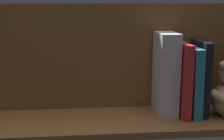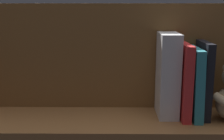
# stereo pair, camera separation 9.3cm
# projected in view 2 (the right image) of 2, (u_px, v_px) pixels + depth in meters

# --- Properties ---
(ground_plane) EXTENTS (1.12, 0.25, 0.02)m
(ground_plane) POSITION_uv_depth(u_px,v_px,m) (112.00, 121.00, 0.97)
(ground_plane) COLOR brown
(shelf_back_panel) EXTENTS (1.12, 0.02, 0.36)m
(shelf_back_panel) POSITION_uv_depth(u_px,v_px,m) (112.00, 57.00, 1.02)
(shelf_back_panel) COLOR brown
(shelf_back_panel) RESTS_ON ground_plane
(book_2) EXTENTS (0.02, 0.14, 0.24)m
(book_2) POSITION_uv_depth(u_px,v_px,m) (203.00, 80.00, 0.96)
(book_2) COLOR black
(book_2) RESTS_ON ground_plane
(book_3) EXTENTS (0.03, 0.15, 0.23)m
(book_3) POSITION_uv_depth(u_px,v_px,m) (194.00, 83.00, 0.95)
(book_3) COLOR teal
(book_3) RESTS_ON ground_plane
(book_4) EXTENTS (0.03, 0.15, 0.24)m
(book_4) POSITION_uv_depth(u_px,v_px,m) (184.00, 81.00, 0.95)
(book_4) COLOR red
(book_4) RESTS_ON ground_plane
(dictionary_thick_white) EXTENTS (0.06, 0.12, 0.27)m
(dictionary_thick_white) POSITION_uv_depth(u_px,v_px,m) (168.00, 75.00, 0.96)
(dictionary_thick_white) COLOR silver
(dictionary_thick_white) RESTS_ON ground_plane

